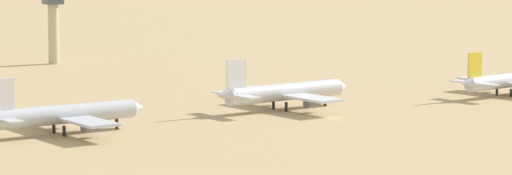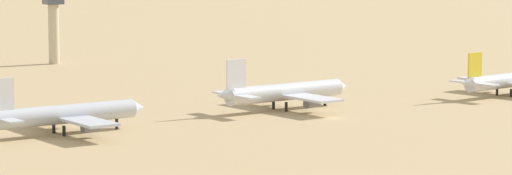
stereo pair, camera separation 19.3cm
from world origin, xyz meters
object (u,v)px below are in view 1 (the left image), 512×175
(parked_jet_yellow_5, at_px, (507,81))
(parked_jet_white_3, at_px, (64,115))
(parked_jet_white_4, at_px, (284,92))
(control_tower, at_px, (53,18))

(parked_jet_yellow_5, bearing_deg, parked_jet_white_3, 170.56)
(parked_jet_white_4, height_order, control_tower, control_tower)
(parked_jet_white_4, xyz_separation_m, control_tower, (-8.41, 119.80, 9.95))
(parked_jet_white_3, xyz_separation_m, control_tower, (46.08, 127.36, 10.05))
(parked_jet_yellow_5, distance_m, control_tower, 143.10)
(parked_jet_yellow_5, bearing_deg, parked_jet_white_4, 164.08)
(parked_jet_white_4, relative_size, parked_jet_yellow_5, 1.08)
(parked_jet_white_3, xyz_separation_m, parked_jet_yellow_5, (113.82, 1.72, -0.20))
(parked_jet_white_3, distance_m, control_tower, 135.81)
(parked_jet_white_4, relative_size, control_tower, 1.59)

